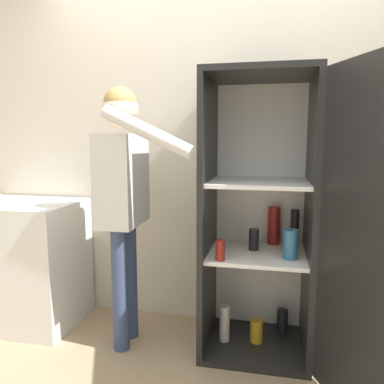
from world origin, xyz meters
name	(u,v)px	position (x,y,z in m)	size (l,w,h in m)	color
wall_back	(215,150)	(0.00, 0.98, 1.27)	(7.00, 0.06, 2.55)	beige
refrigerator	(277,222)	(0.44, 0.54, 0.86)	(0.98, 1.21, 1.75)	black
person	(124,183)	(-0.51, 0.50, 1.07)	(0.62, 0.53, 1.67)	#384770
counter	(26,263)	(-1.35, 0.63, 0.45)	(0.77, 0.60, 0.90)	white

